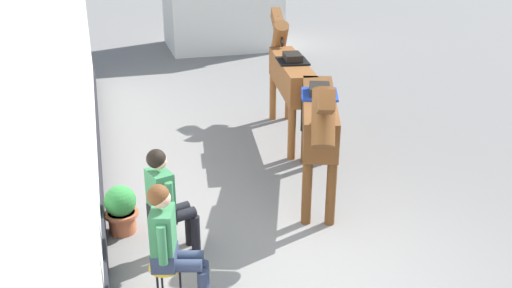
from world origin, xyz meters
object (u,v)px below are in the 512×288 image
(seated_visitor_far, at_px, (166,197))
(seated_visitor_near, at_px, (170,240))
(saddled_horse_far, at_px, (290,73))
(saddled_horse_near, at_px, (319,119))
(flower_planter_far, at_px, (121,208))

(seated_visitor_far, bearing_deg, seated_visitor_near, -94.79)
(seated_visitor_near, xyz_separation_m, seated_visitor_far, (0.08, 0.92, 0.00))
(seated_visitor_far, height_order, saddled_horse_far, saddled_horse_far)
(seated_visitor_far, distance_m, saddled_horse_near, 2.51)
(seated_visitor_far, height_order, flower_planter_far, seated_visitor_far)
(seated_visitor_far, xyz_separation_m, flower_planter_far, (-0.50, 0.70, -0.44))
(saddled_horse_near, height_order, saddled_horse_far, same)
(saddled_horse_far, bearing_deg, flower_planter_far, -139.84)
(seated_visitor_far, relative_size, flower_planter_far, 2.17)
(seated_visitor_far, distance_m, flower_planter_far, 0.97)
(saddled_horse_near, bearing_deg, saddled_horse_far, 81.00)
(seated_visitor_near, relative_size, saddled_horse_near, 0.49)
(seated_visitor_near, xyz_separation_m, saddled_horse_far, (2.71, 4.27, 0.38))
(seated_visitor_far, xyz_separation_m, saddled_horse_far, (2.63, 3.34, 0.38))
(saddled_horse_far, xyz_separation_m, flower_planter_far, (-3.14, -2.65, -0.82))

